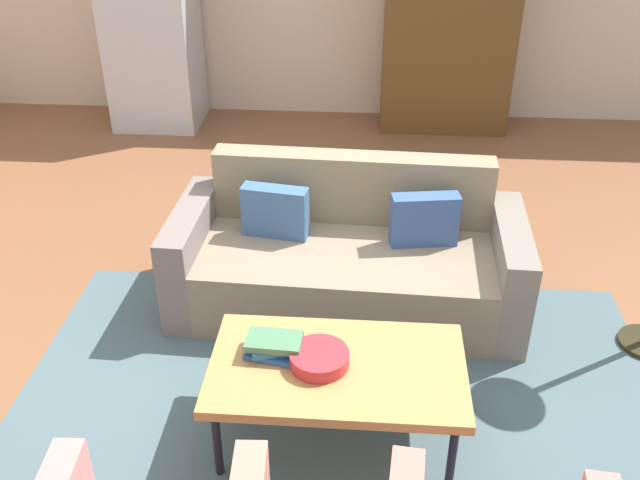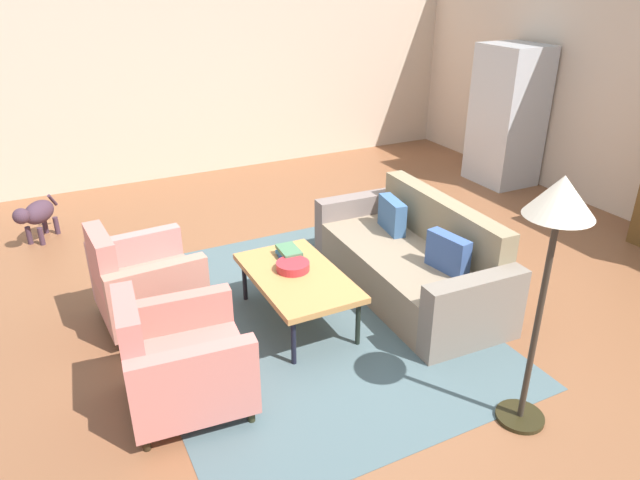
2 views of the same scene
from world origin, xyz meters
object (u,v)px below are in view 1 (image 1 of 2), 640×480
(coffee_table, at_px, (337,371))
(book_stack, at_px, (274,346))
(couch, at_px, (348,258))
(refrigerator, at_px, (152,29))
(fruit_bowl, at_px, (319,358))
(cabinet, at_px, (449,34))

(coffee_table, xyz_separation_m, book_stack, (-0.30, 0.06, 0.08))
(coffee_table, height_order, book_stack, book_stack)
(couch, relative_size, refrigerator, 1.15)
(fruit_bowl, bearing_deg, book_stack, 163.74)
(couch, relative_size, book_stack, 7.51)
(coffee_table, distance_m, fruit_bowl, 0.11)
(fruit_bowl, bearing_deg, coffee_table, 0.00)
(fruit_bowl, height_order, cabinet, cabinet)
(coffee_table, relative_size, fruit_bowl, 4.28)
(couch, xyz_separation_m, fruit_bowl, (-0.09, -1.19, 0.20))
(fruit_bowl, relative_size, book_stack, 0.99)
(coffee_table, xyz_separation_m, fruit_bowl, (-0.08, -0.00, 0.07))
(fruit_bowl, distance_m, book_stack, 0.23)
(coffee_table, distance_m, cabinet, 4.26)
(book_stack, bearing_deg, couch, 74.69)
(cabinet, bearing_deg, couch, -105.13)
(fruit_bowl, distance_m, refrigerator, 4.49)
(couch, distance_m, cabinet, 3.13)
(cabinet, bearing_deg, coffee_table, -100.97)
(refrigerator, bearing_deg, couch, -55.43)
(fruit_bowl, bearing_deg, cabinet, 77.91)
(fruit_bowl, height_order, book_stack, book_stack)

